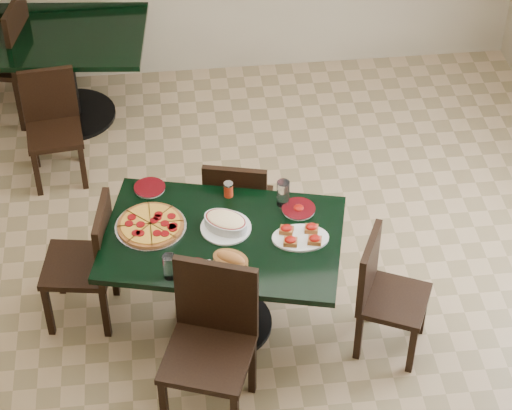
{
  "coord_description": "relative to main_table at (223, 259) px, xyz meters",
  "views": [
    {
      "loc": [
        -0.39,
        -4.21,
        4.65
      ],
      "look_at": [
        0.09,
        0.0,
        0.89
      ],
      "focal_mm": 70.0,
      "sensor_mm": 36.0,
      "label": 1
    }
  ],
  "objects": [
    {
      "name": "chair_near",
      "position": [
        -0.11,
        -0.56,
        -0.01
      ],
      "size": [
        0.59,
        0.59,
        0.98
      ],
      "rotation": [
        0.0,
        0.0,
        -0.34
      ],
      "color": "black",
      "rests_on": "floor"
    },
    {
      "name": "pepper_shaker",
      "position": [
        0.07,
        0.35,
        0.23
      ],
      "size": [
        0.06,
        0.06,
        0.1
      ],
      "color": "red",
      "rests_on": "main_table"
    },
    {
      "name": "room_shell",
      "position": [
        1.14,
        1.81,
        0.6
      ],
      "size": [
        5.5,
        5.5,
        5.5
      ],
      "color": "white",
      "rests_on": "floor"
    },
    {
      "name": "lasagna_casserole",
      "position": [
        0.02,
        0.06,
        0.23
      ],
      "size": [
        0.32,
        0.29,
        0.09
      ],
      "rotation": [
        0.0,
        0.0,
        -0.58
      ],
      "color": "silver",
      "rests_on": "main_table"
    },
    {
      "name": "pepperoni_pizza",
      "position": [
        -0.4,
        0.12,
        0.2
      ],
      "size": [
        0.41,
        0.41,
        0.04
      ],
      "rotation": [
        0.0,
        0.0,
        0.02
      ],
      "color": "silver",
      "rests_on": "main_table"
    },
    {
      "name": "bruschetta_platter",
      "position": [
        0.44,
        -0.07,
        0.21
      ],
      "size": [
        0.34,
        0.25,
        0.05
      ],
      "rotation": [
        0.0,
        0.0,
        -0.07
      ],
      "color": "silver",
      "rests_on": "main_table"
    },
    {
      "name": "side_plate_far_l",
      "position": [
        -0.4,
        0.46,
        0.19
      ],
      "size": [
        0.19,
        0.19,
        0.02
      ],
      "rotation": [
        0.0,
        0.0,
        -0.23
      ],
      "color": "silver",
      "rests_on": "main_table"
    },
    {
      "name": "water_glass_b",
      "position": [
        -0.31,
        -0.29,
        0.26
      ],
      "size": [
        0.07,
        0.07,
        0.15
      ],
      "primitive_type": "cylinder",
      "color": "silver",
      "rests_on": "main_table"
    },
    {
      "name": "chair_far",
      "position": [
        0.14,
        0.57,
        -0.1
      ],
      "size": [
        0.48,
        0.48,
        0.85
      ],
      "rotation": [
        0.0,
        0.0,
        2.9
      ],
      "color": "black",
      "rests_on": "floor"
    },
    {
      "name": "napkin_setting",
      "position": [
        -0.17,
        -0.27,
        0.18
      ],
      "size": [
        0.17,
        0.17,
        0.01
      ],
      "rotation": [
        0.0,
        0.0,
        -0.02
      ],
      "color": "white",
      "rests_on": "main_table"
    },
    {
      "name": "water_glass_a",
      "position": [
        0.38,
        0.24,
        0.26
      ],
      "size": [
        0.08,
        0.08,
        0.16
      ],
      "primitive_type": "cylinder",
      "color": "silver",
      "rests_on": "main_table"
    },
    {
      "name": "chair_left",
      "position": [
        -0.78,
        0.18,
        -0.08
      ],
      "size": [
        0.46,
        0.46,
        0.87
      ],
      "rotation": [
        0.0,
        0.0,
        -1.73
      ],
      "color": "black",
      "rests_on": "floor"
    },
    {
      "name": "side_plate_far_r",
      "position": [
        0.46,
        0.18,
        0.19
      ],
      "size": [
        0.2,
        0.2,
        0.03
      ],
      "rotation": [
        0.0,
        0.0,
        -0.55
      ],
      "color": "silver",
      "rests_on": "main_table"
    },
    {
      "name": "bread_basket",
      "position": [
        0.02,
        -0.24,
        0.22
      ],
      "size": [
        0.25,
        0.23,
        0.09
      ],
      "rotation": [
        0.0,
        0.0,
        -0.57
      ],
      "color": "brown",
      "rests_on": "main_table"
    },
    {
      "name": "main_table",
      "position": [
        0.0,
        0.0,
        0.0
      ],
      "size": [
        1.52,
        1.17,
        0.75
      ],
      "rotation": [
        0.0,
        0.0,
        -0.24
      ],
      "color": "black",
      "rests_on": "floor"
    },
    {
      "name": "back_chair_left",
      "position": [
        -1.42,
        2.38,
        -0.01
      ],
      "size": [
        0.55,
        0.55,
        0.99
      ],
      "rotation": [
        0.0,
        0.0,
        -1.79
      ],
      "color": "black",
      "rests_on": "floor"
    },
    {
      "name": "floor",
      "position": [
        0.11,
        0.08,
        -0.57
      ],
      "size": [
        5.5,
        5.5,
        0.0
      ],
      "primitive_type": "plane",
      "color": "#927754",
      "rests_on": "ground"
    },
    {
      "name": "back_table",
      "position": [
        -0.99,
        2.29,
        -0.04
      ],
      "size": [
        1.31,
        1.01,
        0.75
      ],
      "rotation": [
        0.0,
        0.0,
        -0.1
      ],
      "color": "black",
      "rests_on": "floor"
    },
    {
      "name": "back_chair_near",
      "position": [
        -1.07,
        1.63,
        -0.12
      ],
      "size": [
        0.42,
        0.42,
        0.82
      ],
      "rotation": [
        0.0,
        0.0,
        0.11
      ],
      "color": "black",
      "rests_on": "floor"
    },
    {
      "name": "chair_right",
      "position": [
        0.91,
        -0.24,
        -0.12
      ],
      "size": [
        0.5,
        0.5,
        0.81
      ],
      "rotation": [
        0.0,
        0.0,
        1.13
      ],
      "color": "black",
      "rests_on": "floor"
    },
    {
      "name": "side_plate_near",
      "position": [
        -0.18,
        -0.26,
        0.19
      ],
      "size": [
        0.19,
        0.19,
        0.02
      ],
      "rotation": [
        0.0,
        0.0,
        0.08
      ],
      "color": "silver",
      "rests_on": "main_table"
    }
  ]
}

